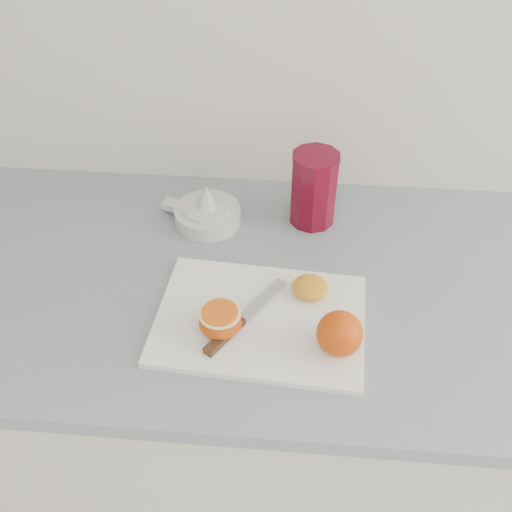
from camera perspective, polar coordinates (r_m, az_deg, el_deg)
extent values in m
cube|color=silver|center=(1.38, 1.79, -15.94)|extent=(2.54, 0.60, 0.86)
cube|color=#8B989F|center=(1.03, 2.31, -2.70)|extent=(2.60, 0.64, 0.03)
cube|color=white|center=(0.94, 0.43, -6.37)|extent=(0.35, 0.26, 0.01)
sphere|color=#E94400|center=(0.87, 8.36, -7.69)|extent=(0.07, 0.07, 0.07)
ellipsoid|color=#E94400|center=(0.91, -3.59, -6.58)|extent=(0.07, 0.07, 0.04)
cylinder|color=#FFF89C|center=(0.89, -3.65, -5.74)|extent=(0.07, 0.07, 0.00)
cylinder|color=orange|center=(0.89, -3.65, -5.64)|extent=(0.06, 0.06, 0.00)
ellipsoid|color=orange|center=(0.97, 5.42, -3.14)|extent=(0.06, 0.06, 0.03)
cylinder|color=#CD631B|center=(0.96, 5.45, -2.81)|extent=(0.05, 0.05, 0.00)
cube|color=#4C301C|center=(0.90, -3.14, -7.98)|extent=(0.06, 0.08, 0.01)
cube|color=#B7B7BC|center=(0.95, 0.67, -4.33)|extent=(0.08, 0.10, 0.00)
cylinder|color=#B7B7BC|center=(0.90, -3.14, -7.98)|extent=(0.01, 0.01, 0.01)
cylinder|color=white|center=(1.13, -4.85, 4.07)|extent=(0.13, 0.13, 0.03)
cylinder|color=white|center=(1.12, -4.90, 4.85)|extent=(0.10, 0.10, 0.01)
cone|color=white|center=(1.10, -4.99, 5.99)|extent=(0.04, 0.04, 0.05)
cube|color=white|center=(1.16, -8.29, 5.05)|extent=(0.05, 0.04, 0.01)
ellipsoid|color=orange|center=(1.11, -4.57, 4.74)|extent=(0.01, 0.01, 0.00)
ellipsoid|color=orange|center=(1.13, -5.19, 5.52)|extent=(0.01, 0.01, 0.00)
ellipsoid|color=orange|center=(1.11, -5.32, 4.71)|extent=(0.01, 0.01, 0.00)
ellipsoid|color=orange|center=(1.11, -3.98, 5.06)|extent=(0.01, 0.01, 0.00)
cylinder|color=maroon|center=(1.10, 5.78, 6.62)|extent=(0.09, 0.09, 0.15)
cylinder|color=#FF480D|center=(1.14, 5.59, 4.33)|extent=(0.07, 0.07, 0.02)
cylinder|color=maroon|center=(1.06, 6.06, 9.91)|extent=(0.09, 0.09, 0.00)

